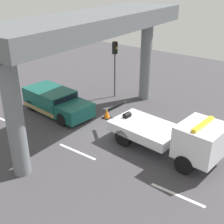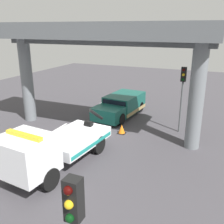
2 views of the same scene
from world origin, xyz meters
TOP-DOWN VIEW (x-y plane):
  - ground_plane at (0.00, 0.00)m, footprint 60.00×40.00m
  - lane_stripe_west at (-6.00, -2.92)m, footprint 2.60×0.16m
  - lane_stripe_mid at (0.00, -2.92)m, footprint 2.60×0.16m
  - lane_stripe_east at (6.00, -2.92)m, footprint 2.60×0.16m
  - tow_truck_white at (4.46, -0.08)m, footprint 7.34×2.99m
  - towed_van_green at (-4.62, 0.01)m, footprint 5.39×2.69m
  - overpass_structure at (-0.94, 0.00)m, footprint 3.60×13.77m
  - traffic_light_near at (-2.98, 4.82)m, footprint 0.39×0.32m
  - traffic_cone_orange at (-1.21, 1.40)m, footprint 0.51×0.51m

SIDE VIEW (x-z plane):
  - ground_plane at x=0.00m, z-range -0.10..0.00m
  - lane_stripe_west at x=-6.00m, z-range 0.00..0.01m
  - lane_stripe_mid at x=0.00m, z-range 0.00..0.01m
  - lane_stripe_east at x=6.00m, z-range 0.00..0.01m
  - traffic_cone_orange at x=-1.21m, z-range -0.02..0.59m
  - towed_van_green at x=-4.62m, z-range -0.01..1.57m
  - tow_truck_white at x=4.46m, z-range -0.03..2.43m
  - traffic_light_near at x=-2.98m, z-range 0.99..5.30m
  - overpass_structure at x=-0.94m, z-range 2.46..9.41m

